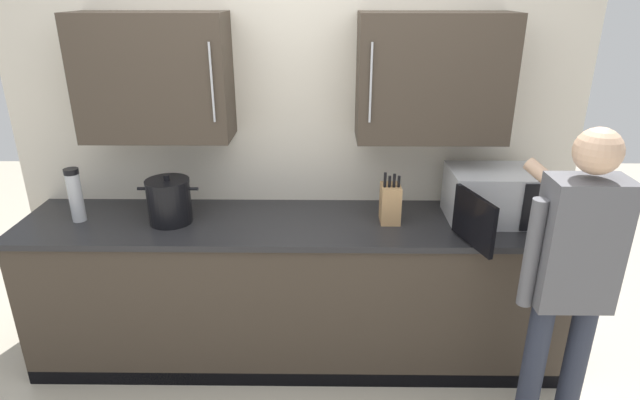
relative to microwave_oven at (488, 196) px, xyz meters
The scene contains 7 objects.
back_wall_tiled 1.19m from the microwave_oven, 165.93° to the left, with size 3.44×0.44×2.59m.
counter_unit 1.27m from the microwave_oven, behind, with size 3.17×0.66×0.93m.
microwave_oven is the anchor object (origin of this frame).
knife_block 0.56m from the microwave_oven, behind, with size 0.11×0.15×0.30m.
stock_pot 1.82m from the microwave_oven, behind, with size 0.34×0.25×0.28m.
thermos_flask 2.35m from the microwave_oven, behind, with size 0.08×0.08×0.31m.
person_figure 0.72m from the microwave_oven, 74.57° to the right, with size 0.44×0.53×1.65m.
Camera 1 is at (0.18, -1.98, 2.18)m, focal length 29.53 mm.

